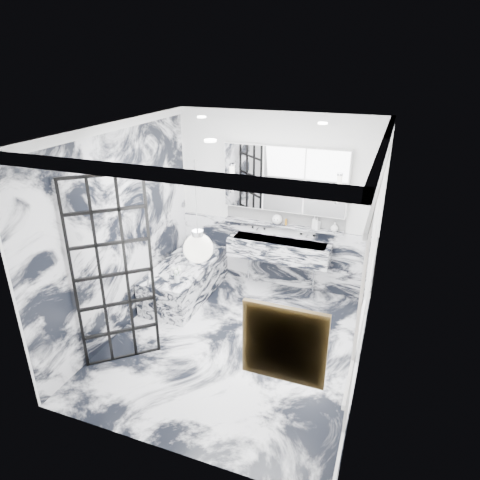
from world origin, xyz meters
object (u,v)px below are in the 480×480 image
at_px(mirror_cabinet, 285,179).
at_px(crittall_door, 114,275).
at_px(trough_sink, 279,249).
at_px(bathtub, 186,279).

bearing_deg(mirror_cabinet, crittall_door, -118.61).
xyz_separation_m(trough_sink, bathtub, (-1.33, -0.66, -0.45)).
height_order(crittall_door, bathtub, crittall_door).
distance_m(trough_sink, mirror_cabinet, 1.10).
height_order(crittall_door, mirror_cabinet, crittall_door).
height_order(trough_sink, mirror_cabinet, mirror_cabinet).
xyz_separation_m(trough_sink, mirror_cabinet, (-0.00, 0.17, 1.09)).
distance_m(mirror_cabinet, bathtub, 2.20).
distance_m(crittall_door, mirror_cabinet, 2.90).
bearing_deg(bathtub, trough_sink, 26.48).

